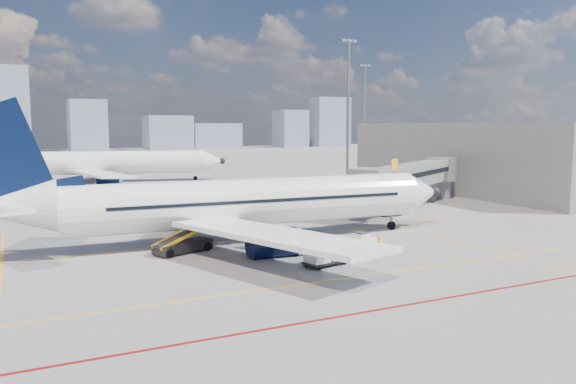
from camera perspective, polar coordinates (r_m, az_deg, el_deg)
name	(u,v)px	position (r m, az deg, el deg)	size (l,w,h in m)	color
ground	(306,258)	(41.32, 1.80, -6.70)	(420.00, 420.00, 0.00)	gray
apron_markings	(325,271)	(37.72, 3.82, -8.01)	(90.00, 35.12, 0.01)	yellow
jet_bridge	(415,176)	(67.62, 12.80, 1.62)	(23.55, 15.78, 6.30)	gray
terminal_block	(466,158)	(85.18, 17.62, 3.35)	(10.00, 42.00, 10.00)	gray
floodlight_mast_ne	(348,104)	(106.93, 6.11, 8.87)	(3.20, 0.61, 25.45)	slate
floodlight_mast_far	(364,110)	(150.96, 7.74, 8.23)	(3.20, 0.61, 25.45)	slate
distant_skyline	(31,124)	(225.60, -24.61, 6.33)	(251.14, 15.81, 30.43)	#7685A4
main_aircraft	(233,204)	(46.26, -5.61, -1.21)	(40.61, 35.36, 11.84)	white
second_aircraft	(103,163)	(100.61, -18.27, 2.79)	(40.45, 34.81, 11.94)	white
baggage_tug	(363,241)	(44.00, 7.63, -4.99)	(2.31, 1.74, 1.45)	white
cargo_dolly	(326,252)	(38.93, 3.86, -6.09)	(3.46, 2.15, 1.76)	black
belt_loader	(185,243)	(43.62, -10.45, -5.16)	(6.54, 3.52, 2.65)	black
ramp_worker	(379,246)	(42.04, 9.26, -5.42)	(0.59, 0.39, 1.62)	yellow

